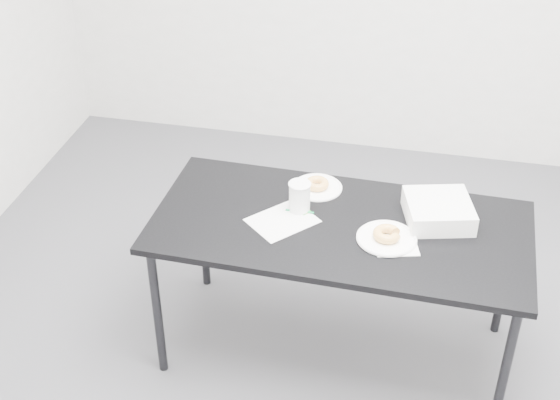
% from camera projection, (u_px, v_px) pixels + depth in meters
% --- Properties ---
extents(floor, '(4.00, 4.00, 0.00)m').
position_uv_depth(floor, '(301.00, 342.00, 3.86)').
color(floor, '#48484D').
rests_on(floor, ground).
extents(table, '(1.67, 0.82, 0.75)m').
position_uv_depth(table, '(340.00, 235.00, 3.43)').
color(table, black).
rests_on(table, floor).
extents(scorecard, '(0.35, 0.35, 0.00)m').
position_uv_depth(scorecard, '(282.00, 220.00, 3.42)').
color(scorecard, white).
rests_on(scorecard, table).
extents(logo_patch, '(0.06, 0.06, 0.00)m').
position_uv_depth(logo_patch, '(305.00, 211.00, 3.48)').
color(logo_patch, green).
rests_on(logo_patch, scorecard).
extents(pen, '(0.13, 0.01, 0.01)m').
position_uv_depth(pen, '(300.00, 211.00, 3.47)').
color(pen, '#0C8645').
rests_on(pen, scorecard).
extents(napkin, '(0.22, 0.22, 0.00)m').
position_uv_depth(napkin, '(395.00, 243.00, 3.29)').
color(napkin, white).
rests_on(napkin, table).
extents(plate_near, '(0.26, 0.26, 0.01)m').
position_uv_depth(plate_near, '(387.00, 238.00, 3.31)').
color(plate_near, white).
rests_on(plate_near, napkin).
extents(donut_near, '(0.13, 0.13, 0.04)m').
position_uv_depth(donut_near, '(387.00, 234.00, 3.29)').
color(donut_near, gold).
rests_on(donut_near, plate_near).
extents(plate_far, '(0.24, 0.24, 0.01)m').
position_uv_depth(plate_far, '(317.00, 187.00, 3.64)').
color(plate_far, white).
rests_on(plate_far, table).
extents(donut_far, '(0.14, 0.14, 0.04)m').
position_uv_depth(donut_far, '(317.00, 184.00, 3.63)').
color(donut_far, gold).
rests_on(donut_far, plate_far).
extents(coffee_cup, '(0.09, 0.09, 0.14)m').
position_uv_depth(coffee_cup, '(300.00, 197.00, 3.46)').
color(coffee_cup, white).
rests_on(coffee_cup, table).
extents(cup_lid, '(0.09, 0.09, 0.01)m').
position_uv_depth(cup_lid, '(438.00, 223.00, 3.40)').
color(cup_lid, silver).
rests_on(cup_lid, table).
extents(bakery_box, '(0.34, 0.34, 0.09)m').
position_uv_depth(bakery_box, '(438.00, 211.00, 3.41)').
color(bakery_box, white).
rests_on(bakery_box, table).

